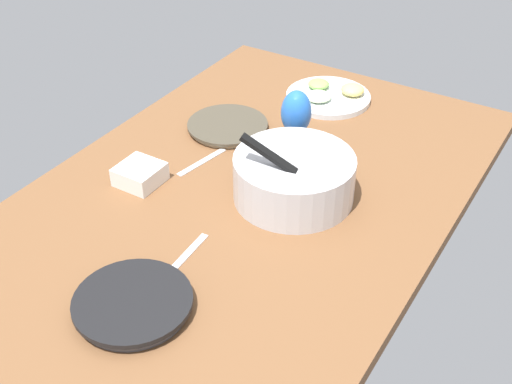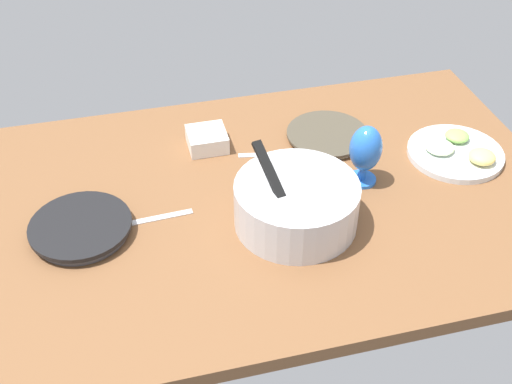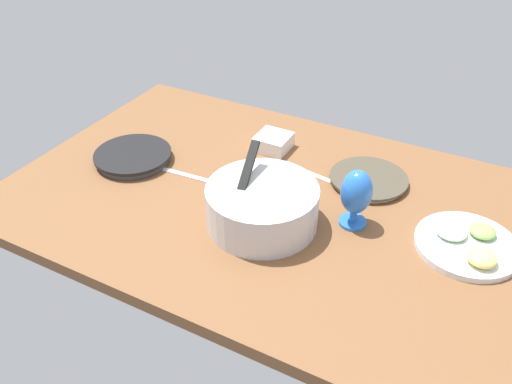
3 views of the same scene
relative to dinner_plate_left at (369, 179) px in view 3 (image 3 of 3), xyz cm
name	(u,v)px [view 3 (image 3 of 3)]	position (x,y,z in cm)	size (l,w,h in cm)	color
ground_plane	(270,203)	(23.95, 22.11, -3.09)	(160.00, 104.00, 4.00)	brown
dinner_plate_left	(369,179)	(0.00, 0.00, 0.00)	(24.66, 24.66, 2.09)	beige
dinner_plate_right	(133,157)	(74.07, 24.79, 0.56)	(25.86, 25.86, 3.16)	#4C4C51
mixing_bowl	(262,205)	(20.37, 34.18, 5.50)	(31.60, 31.60, 19.81)	silver
fruit_platter	(468,244)	(-33.58, 17.86, 0.43)	(27.70, 27.70, 5.25)	silver
hurricane_glass_blue	(356,194)	(-2.56, 22.19, 9.30)	(8.87, 8.87, 17.81)	blue
square_bowl_white	(273,141)	(36.04, -4.55, 1.80)	(11.27, 11.27, 5.19)	white
fork_by_left_plate	(307,172)	(19.32, 3.99, -0.79)	(18.00, 1.80, 0.60)	silver
fork_by_right_plate	(183,174)	(54.45, 23.99, -0.79)	(18.00, 1.80, 0.60)	silver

